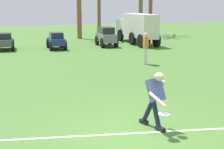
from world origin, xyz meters
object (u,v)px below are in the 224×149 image
parked_car_slot_b (5,41)px  frisbee_in_flight (164,115)px  teammate_near_sideline (146,45)px  frisbee_thrower (155,97)px  parked_car_slot_c (56,40)px  box_truck (137,27)px  parked_car_slot_d (106,36)px

parked_car_slot_b → frisbee_in_flight: bearing=-77.8°
frisbee_in_flight → teammate_near_sideline: size_ratio=0.22×
frisbee_thrower → teammate_near_sideline: size_ratio=0.91×
parked_car_slot_c → box_truck: (6.13, 1.33, 0.67)m
teammate_near_sideline → box_truck: 8.70m
frisbee_thrower → box_truck: size_ratio=0.24×
frisbee_thrower → frisbee_in_flight: size_ratio=4.17×
frisbee_in_flight → box_truck: size_ratio=0.06×
frisbee_thrower → frisbee_in_flight: 0.63m
frisbee_thrower → box_truck: (5.76, 16.64, 0.44)m
parked_car_slot_d → box_truck: bearing=16.5°
frisbee_thrower → parked_car_slot_d: bearing=78.7°
frisbee_in_flight → parked_car_slot_b: (-3.55, 16.36, 0.03)m
box_truck → frisbee_in_flight: bearing=-108.6°
frisbee_thrower → frisbee_in_flight: bearing=-92.8°
parked_car_slot_c → parked_car_slot_d: (3.55, 0.57, 0.16)m
teammate_near_sideline → parked_car_slot_d: (0.06, 7.52, -0.22)m
frisbee_thrower → parked_car_slot_c: frisbee_thrower is taller
frisbee_in_flight → parked_car_slot_c: 15.88m
parked_car_slot_b → parked_car_slot_c: same height
frisbee_in_flight → box_truck: 18.17m
parked_car_slot_c → parked_car_slot_d: 3.60m
parked_car_slot_b → box_truck: box_truck is taller
frisbee_thrower → parked_car_slot_d: (3.18, 15.87, -0.07)m
box_truck → parked_car_slot_d: bearing=-163.5°
frisbee_thrower → parked_car_slot_b: frisbee_thrower is taller
box_truck → teammate_near_sideline: bearing=-107.7°
parked_car_slot_c → teammate_near_sideline: bearing=-63.3°
teammate_near_sideline → parked_car_slot_c: size_ratio=0.71×
frisbee_in_flight → parked_car_slot_b: 16.74m
parked_car_slot_d → box_truck: size_ratio=0.41×
teammate_near_sideline → box_truck: (2.64, 8.28, 0.29)m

